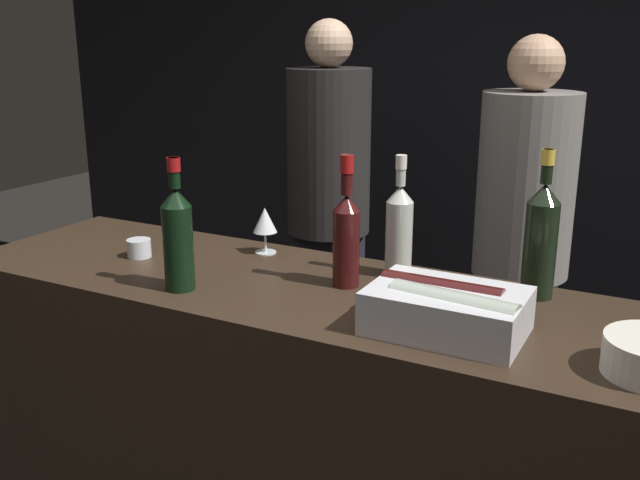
# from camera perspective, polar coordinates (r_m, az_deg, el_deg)

# --- Properties ---
(wall_back_chalkboard) EXTENTS (6.40, 0.06, 2.80)m
(wall_back_chalkboard) POSITION_cam_1_polar(r_m,az_deg,el_deg) (3.99, 16.29, 11.12)
(wall_back_chalkboard) COLOR black
(wall_back_chalkboard) RESTS_ON ground_plane
(bar_counter) EXTENTS (2.06, 0.58, 1.08)m
(bar_counter) POSITION_cam_1_polar(r_m,az_deg,el_deg) (2.08, -0.39, -17.98)
(bar_counter) COLOR #2D2116
(bar_counter) RESTS_ON ground_plane
(ice_bin_with_bottles) EXTENTS (0.33, 0.23, 0.11)m
(ice_bin_with_bottles) POSITION_cam_1_polar(r_m,az_deg,el_deg) (1.57, 10.11, -5.40)
(ice_bin_with_bottles) COLOR silver
(ice_bin_with_bottles) RESTS_ON bar_counter
(wine_glass) EXTENTS (0.07, 0.07, 0.14)m
(wine_glass) POSITION_cam_1_polar(r_m,az_deg,el_deg) (2.10, -4.43, 1.49)
(wine_glass) COLOR silver
(wine_glass) RESTS_ON bar_counter
(candle_votive) EXTENTS (0.07, 0.07, 0.05)m
(candle_votive) POSITION_cam_1_polar(r_m,az_deg,el_deg) (2.14, -14.27, -0.63)
(candle_votive) COLOR silver
(candle_votive) RESTS_ON bar_counter
(champagne_bottle) EXTENTS (0.08, 0.08, 0.37)m
(champagne_bottle) POSITION_cam_1_polar(r_m,az_deg,el_deg) (1.81, 17.26, 0.20)
(champagne_bottle) COLOR black
(champagne_bottle) RESTS_ON bar_counter
(white_wine_bottle) EXTENTS (0.07, 0.07, 0.33)m
(white_wine_bottle) POSITION_cam_1_polar(r_m,az_deg,el_deg) (1.89, 6.35, 0.98)
(white_wine_bottle) COLOR #B2B7AD
(white_wine_bottle) RESTS_ON bar_counter
(red_wine_bottle_burgundy) EXTENTS (0.08, 0.08, 0.34)m
(red_wine_bottle_burgundy) POSITION_cam_1_polar(r_m,az_deg,el_deg) (1.82, -11.32, 0.37)
(red_wine_bottle_burgundy) COLOR black
(red_wine_bottle_burgundy) RESTS_ON bar_counter
(red_wine_bottle_tall) EXTENTS (0.07, 0.07, 0.34)m
(red_wine_bottle_tall) POSITION_cam_1_polar(r_m,az_deg,el_deg) (1.81, 2.12, 0.52)
(red_wine_bottle_tall) COLOR #380F0F
(red_wine_bottle_tall) RESTS_ON bar_counter
(person_in_hoodie) EXTENTS (0.38, 0.38, 1.71)m
(person_in_hoodie) POSITION_cam_1_polar(r_m,az_deg,el_deg) (2.94, 15.86, 0.56)
(person_in_hoodie) COLOR black
(person_in_hoodie) RESTS_ON ground_plane
(person_blond_tee) EXTENTS (0.38, 0.38, 1.77)m
(person_blond_tee) POSITION_cam_1_polar(r_m,az_deg,el_deg) (3.30, 0.68, 3.56)
(person_blond_tee) COLOR black
(person_blond_tee) RESTS_ON ground_plane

